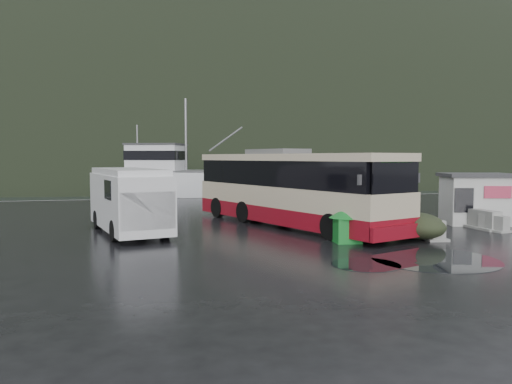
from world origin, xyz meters
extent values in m
plane|color=black|center=(0.00, 0.00, 0.00)|extent=(160.00, 160.00, 0.00)
cube|color=black|center=(0.00, 110.00, 0.00)|extent=(300.00, 180.00, 0.02)
cube|color=#999993|center=(0.00, 20.00, 0.00)|extent=(160.00, 0.60, 1.50)
ellipsoid|color=black|center=(10.00, 250.00, 0.00)|extent=(780.00, 540.00, 570.00)
cylinder|color=black|center=(3.15, -6.14, 0.01)|extent=(4.11, 4.11, 0.01)
cylinder|color=black|center=(0.62, -6.38, 0.01)|extent=(2.15, 2.15, 0.01)
cylinder|color=black|center=(5.53, 2.39, 0.01)|extent=(3.35, 3.35, 0.01)
camera|label=1|loc=(-5.99, -20.52, 3.32)|focal=35.00mm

